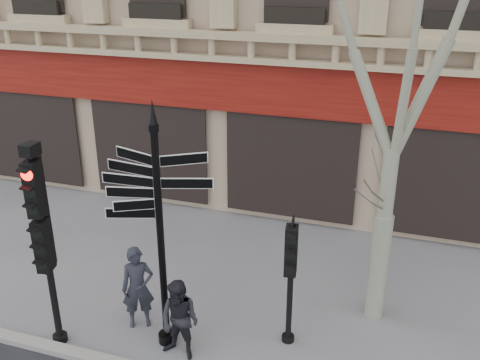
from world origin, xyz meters
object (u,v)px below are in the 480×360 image
object	(u,v)px
plane_tree	(410,0)
pedestrian_a	(138,288)
traffic_signal_main	(42,224)
traffic_signal_secondary	(291,263)
fingerpost	(157,189)
pedestrian_b	(180,320)

from	to	relation	value
plane_tree	pedestrian_a	distance (m)	6.87
traffic_signal_main	traffic_signal_secondary	distance (m)	4.29
traffic_signal_main	traffic_signal_secondary	bearing A→B (deg)	6.58
pedestrian_a	fingerpost	bearing A→B (deg)	-52.74
traffic_signal_secondary	pedestrian_b	xyz separation A→B (m)	(-1.71, -0.99, -0.91)
pedestrian_b	plane_tree	bearing A→B (deg)	43.59
traffic_signal_secondary	pedestrian_b	distance (m)	2.17
traffic_signal_secondary	plane_tree	world-z (taller)	plane_tree
traffic_signal_secondary	plane_tree	bearing A→B (deg)	33.78
traffic_signal_secondary	pedestrian_a	xyz separation A→B (m)	(-2.82, -0.42, -0.84)
traffic_signal_secondary	pedestrian_a	distance (m)	2.97
plane_tree	pedestrian_a	xyz separation A→B (m)	(-4.25, -1.71, -5.12)
plane_tree	fingerpost	bearing A→B (deg)	-150.42
traffic_signal_main	fingerpost	bearing A→B (deg)	6.04
plane_tree	pedestrian_b	world-z (taller)	plane_tree
plane_tree	pedestrian_b	xyz separation A→B (m)	(-3.14, -2.28, -5.19)
pedestrian_a	pedestrian_b	size ratio (longest dim) A/B	1.09
traffic_signal_main	pedestrian_b	size ratio (longest dim) A/B	2.53
traffic_signal_main	pedestrian_b	xyz separation A→B (m)	(2.29, 0.33, -1.67)
fingerpost	traffic_signal_main	world-z (taller)	fingerpost
traffic_signal_main	pedestrian_b	distance (m)	2.86
traffic_signal_main	pedestrian_a	size ratio (longest dim) A/B	2.32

